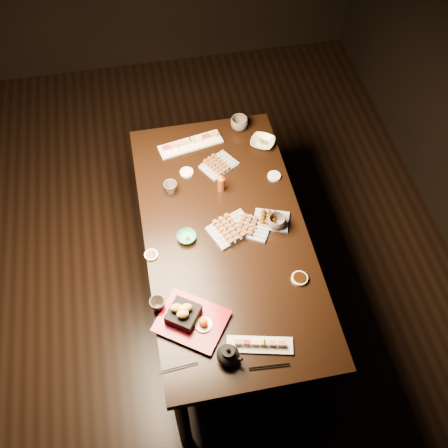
# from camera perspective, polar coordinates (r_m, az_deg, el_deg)

# --- Properties ---
(ground) EXTENTS (5.00, 5.00, 0.00)m
(ground) POSITION_cam_1_polar(r_m,az_deg,el_deg) (3.76, -5.54, -7.61)
(ground) COLOR black
(ground) RESTS_ON ground
(dining_table) EXTENTS (1.26, 1.95, 0.75)m
(dining_table) POSITION_cam_1_polar(r_m,az_deg,el_deg) (3.42, 0.16, -4.60)
(dining_table) COLOR black
(dining_table) RESTS_ON ground
(sushi_platter_near) EXTENTS (0.33, 0.16, 0.04)m
(sushi_platter_near) POSITION_cam_1_polar(r_m,az_deg,el_deg) (2.76, 3.66, -12.05)
(sushi_platter_near) COLOR white
(sushi_platter_near) RESTS_ON dining_table
(sushi_platter_far) EXTENTS (0.42, 0.19, 0.05)m
(sushi_platter_far) POSITION_cam_1_polar(r_m,az_deg,el_deg) (3.54, -3.45, 8.29)
(sushi_platter_far) COLOR white
(sushi_platter_far) RESTS_ON dining_table
(yakitori_plate_center) EXTENTS (0.29, 0.26, 0.06)m
(yakitori_plate_center) POSITION_cam_1_polar(r_m,az_deg,el_deg) (3.10, 0.81, -0.30)
(yakitori_plate_center) COLOR #828EB6
(yakitori_plate_center) RESTS_ON dining_table
(yakitori_plate_right) EXTENTS (0.26, 0.24, 0.05)m
(yakitori_plate_right) POSITION_cam_1_polar(r_m,az_deg,el_deg) (3.11, 2.72, -0.13)
(yakitori_plate_right) COLOR #828EB6
(yakitori_plate_right) RESTS_ON dining_table
(yakitori_plate_left) EXTENTS (0.25, 0.23, 0.05)m
(yakitori_plate_left) POSITION_cam_1_polar(r_m,az_deg,el_deg) (3.41, -0.52, 6.19)
(yakitori_plate_left) COLOR #828EB6
(yakitori_plate_left) RESTS_ON dining_table
(tsukune_plate) EXTENTS (0.23, 0.20, 0.05)m
(tsukune_plate) POSITION_cam_1_polar(r_m,az_deg,el_deg) (3.15, 4.85, 0.58)
(tsukune_plate) COLOR #828EB6
(tsukune_plate) RESTS_ON dining_table
(edamame_bowl_green) EXTENTS (0.13, 0.13, 0.03)m
(edamame_bowl_green) POSITION_cam_1_polar(r_m,az_deg,el_deg) (3.08, -3.82, -1.36)
(edamame_bowl_green) COLOR #329A6B
(edamame_bowl_green) RESTS_ON dining_table
(edamame_bowl_cream) EXTENTS (0.20, 0.20, 0.04)m
(edamame_bowl_cream) POSITION_cam_1_polar(r_m,az_deg,el_deg) (3.55, 3.95, 8.28)
(edamame_bowl_cream) COLOR #FDF2CF
(edamame_bowl_cream) RESTS_ON dining_table
(tempura_tray) EXTENTS (0.42, 0.40, 0.12)m
(tempura_tray) POSITION_cam_1_polar(r_m,az_deg,el_deg) (2.78, -3.34, -9.43)
(tempura_tray) COLOR black
(tempura_tray) RESTS_ON dining_table
(teacup_near_left) EXTENTS (0.09, 0.09, 0.07)m
(teacup_near_left) POSITION_cam_1_polar(r_m,az_deg,el_deg) (2.85, -6.76, -8.14)
(teacup_near_left) COLOR #4F453D
(teacup_near_left) RESTS_ON dining_table
(teacup_mid_right) EXTENTS (0.11, 0.11, 0.08)m
(teacup_mid_right) POSITION_cam_1_polar(r_m,az_deg,el_deg) (3.12, 5.38, 0.19)
(teacup_mid_right) COLOR #4F453D
(teacup_mid_right) RESTS_ON dining_table
(teacup_far_left) EXTENTS (0.10, 0.10, 0.07)m
(teacup_far_left) POSITION_cam_1_polar(r_m,az_deg,el_deg) (3.28, -5.45, 3.69)
(teacup_far_left) COLOR #4F453D
(teacup_far_left) RESTS_ON dining_table
(teacup_far_right) EXTENTS (0.11, 0.11, 0.09)m
(teacup_far_right) POSITION_cam_1_polar(r_m,az_deg,el_deg) (3.63, 1.56, 10.17)
(teacup_far_right) COLOR #4F453D
(teacup_far_right) RESTS_ON dining_table
(teapot) EXTENTS (0.18, 0.18, 0.11)m
(teapot) POSITION_cam_1_polar(r_m,az_deg,el_deg) (2.70, 0.41, -13.06)
(teapot) COLOR black
(teapot) RESTS_ON dining_table
(condiment_bottle) EXTENTS (0.05, 0.05, 0.13)m
(condiment_bottle) POSITION_cam_1_polar(r_m,az_deg,el_deg) (3.25, -0.29, 4.26)
(condiment_bottle) COLOR maroon
(condiment_bottle) RESTS_ON dining_table
(sauce_dish_west) EXTENTS (0.09, 0.09, 0.01)m
(sauce_dish_west) POSITION_cam_1_polar(r_m,az_deg,el_deg) (3.05, -7.40, -3.13)
(sauce_dish_west) COLOR white
(sauce_dish_west) RESTS_ON dining_table
(sauce_dish_east) EXTENTS (0.09, 0.09, 0.01)m
(sauce_dish_east) POSITION_cam_1_polar(r_m,az_deg,el_deg) (3.38, 5.11, 4.88)
(sauce_dish_east) COLOR white
(sauce_dish_east) RESTS_ON dining_table
(sauce_dish_se) EXTENTS (0.12, 0.12, 0.02)m
(sauce_dish_se) POSITION_cam_1_polar(r_m,az_deg,el_deg) (2.97, 7.67, -5.50)
(sauce_dish_se) COLOR white
(sauce_dish_se) RESTS_ON dining_table
(sauce_dish_nw) EXTENTS (0.11, 0.11, 0.01)m
(sauce_dish_nw) POSITION_cam_1_polar(r_m,az_deg,el_deg) (3.39, -3.82, 5.26)
(sauce_dish_nw) COLOR white
(sauce_dish_nw) RESTS_ON dining_table
(chopsticks_near) EXTENTS (0.20, 0.03, 0.01)m
(chopsticks_near) POSITION_cam_1_polar(r_m,az_deg,el_deg) (2.73, -4.69, -14.36)
(chopsticks_near) COLOR black
(chopsticks_near) RESTS_ON dining_table
(chopsticks_se) EXTENTS (0.20, 0.03, 0.01)m
(chopsticks_se) POSITION_cam_1_polar(r_m,az_deg,el_deg) (2.74, 4.62, -14.25)
(chopsticks_se) COLOR black
(chopsticks_se) RESTS_ON dining_table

